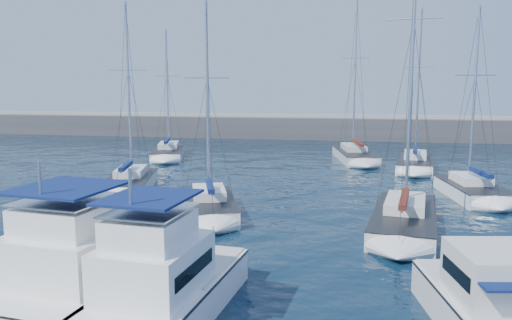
% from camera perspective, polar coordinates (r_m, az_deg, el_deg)
% --- Properties ---
extents(ground, '(220.00, 220.00, 0.00)m').
position_cam_1_polar(ground, '(22.72, -3.00, -10.95)').
color(ground, black).
rests_on(ground, ground).
extents(breakwater, '(160.00, 6.00, 4.45)m').
position_cam_1_polar(breakwater, '(73.29, 6.55, 3.33)').
color(breakwater, '#424244').
rests_on(breakwater, ground).
extents(motor_yacht_port_inner, '(4.99, 9.00, 4.69)m').
position_cam_1_polar(motor_yacht_port_inner, '(18.97, -18.72, -11.77)').
color(motor_yacht_port_inner, white).
rests_on(motor_yacht_port_inner, ground).
extents(motor_yacht_stbd_inner, '(3.93, 7.82, 4.69)m').
position_cam_1_polar(motor_yacht_stbd_inner, '(16.87, -10.53, -14.04)').
color(motor_yacht_stbd_inner, white).
rests_on(motor_yacht_stbd_inner, ground).
extents(motor_yacht_stbd_outer, '(3.59, 6.04, 3.20)m').
position_cam_1_polar(motor_yacht_stbd_outer, '(17.45, 24.64, -14.59)').
color(motor_yacht_stbd_outer, silver).
rests_on(motor_yacht_stbd_outer, ground).
extents(sailboat_mid_a, '(4.85, 8.28, 13.87)m').
position_cam_1_polar(sailboat_mid_a, '(37.88, -14.18, -2.49)').
color(sailboat_mid_a, white).
rests_on(sailboat_mid_a, ground).
extents(sailboat_mid_c, '(5.09, 7.72, 12.75)m').
position_cam_1_polar(sailboat_mid_c, '(29.75, -5.36, -5.25)').
color(sailboat_mid_c, white).
rests_on(sailboat_mid_c, ground).
extents(sailboat_mid_d, '(4.50, 9.62, 17.72)m').
position_cam_1_polar(sailboat_mid_d, '(27.97, 16.60, -6.40)').
color(sailboat_mid_d, silver).
rests_on(sailboat_mid_d, ground).
extents(sailboat_mid_e, '(4.04, 7.48, 13.16)m').
position_cam_1_polar(sailboat_mid_e, '(36.97, 23.47, -3.21)').
color(sailboat_mid_e, white).
rests_on(sailboat_mid_e, ground).
extents(sailboat_back_a, '(5.38, 9.33, 13.71)m').
position_cam_1_polar(sailboat_back_a, '(53.93, -9.98, 0.84)').
color(sailboat_back_a, white).
rests_on(sailboat_back_a, ground).
extents(sailboat_back_b, '(4.85, 10.25, 16.64)m').
position_cam_1_polar(sailboat_back_b, '(52.11, 11.18, 0.56)').
color(sailboat_back_b, silver).
rests_on(sailboat_back_b, ground).
extents(sailboat_back_c, '(4.23, 9.14, 14.79)m').
position_cam_1_polar(sailboat_back_c, '(48.02, 17.68, -0.35)').
color(sailboat_back_c, white).
rests_on(sailboat_back_c, ground).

